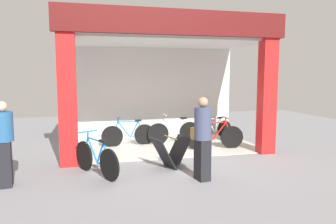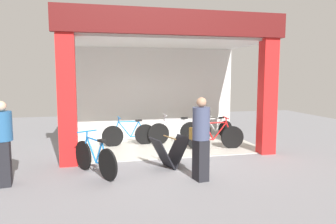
{
  "view_description": "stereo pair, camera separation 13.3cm",
  "coord_description": "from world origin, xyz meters",
  "px_view_note": "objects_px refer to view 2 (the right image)",
  "views": [
    {
      "loc": [
        -2.13,
        -7.84,
        2.18
      ],
      "look_at": [
        0.0,
        0.74,
        1.15
      ],
      "focal_mm": 33.95,
      "sensor_mm": 36.0,
      "label": 1
    },
    {
      "loc": [
        -2.0,
        -7.87,
        2.18
      ],
      "look_at": [
        0.0,
        0.74,
        1.15
      ],
      "focal_mm": 33.95,
      "sensor_mm": 36.0,
      "label": 2
    }
  ],
  "objects_px": {
    "bicycle_inside_3": "(215,129)",
    "bicycle_inside_1": "(175,132)",
    "bicycle_inside_0": "(129,134)",
    "sandwich_board_sign": "(170,152)",
    "bicycle_parked_0": "(95,158)",
    "pedestrian_0": "(3,142)",
    "pedestrian_1": "(201,137)",
    "bicycle_inside_2": "(215,137)"
  },
  "relations": [
    {
      "from": "bicycle_inside_2",
      "to": "sandwich_board_sign",
      "type": "distance_m",
      "value": 2.28
    },
    {
      "from": "bicycle_parked_0",
      "to": "pedestrian_1",
      "type": "bearing_deg",
      "value": -21.27
    },
    {
      "from": "pedestrian_0",
      "to": "pedestrian_1",
      "type": "bearing_deg",
      "value": -8.02
    },
    {
      "from": "bicycle_inside_3",
      "to": "bicycle_inside_2",
      "type": "bearing_deg",
      "value": -111.29
    },
    {
      "from": "bicycle_inside_2",
      "to": "pedestrian_0",
      "type": "xyz_separation_m",
      "value": [
        -5.19,
        -1.97,
        0.5
      ]
    },
    {
      "from": "sandwich_board_sign",
      "to": "pedestrian_1",
      "type": "bearing_deg",
      "value": -67.62
    },
    {
      "from": "pedestrian_0",
      "to": "pedestrian_1",
      "type": "distance_m",
      "value": 3.92
    },
    {
      "from": "bicycle_parked_0",
      "to": "pedestrian_0",
      "type": "distance_m",
      "value": 1.84
    },
    {
      "from": "sandwich_board_sign",
      "to": "bicycle_inside_1",
      "type": "bearing_deg",
      "value": 73.05
    },
    {
      "from": "bicycle_inside_3",
      "to": "bicycle_inside_1",
      "type": "bearing_deg",
      "value": -162.78
    },
    {
      "from": "pedestrian_1",
      "to": "bicycle_inside_1",
      "type": "bearing_deg",
      "value": 84.32
    },
    {
      "from": "bicycle_inside_2",
      "to": "bicycle_inside_3",
      "type": "height_order",
      "value": "bicycle_inside_2"
    },
    {
      "from": "bicycle_parked_0",
      "to": "pedestrian_0",
      "type": "height_order",
      "value": "pedestrian_0"
    },
    {
      "from": "bicycle_parked_0",
      "to": "pedestrian_1",
      "type": "relative_size",
      "value": 0.88
    },
    {
      "from": "bicycle_inside_1",
      "to": "bicycle_inside_2",
      "type": "distance_m",
      "value": 1.41
    },
    {
      "from": "bicycle_inside_3",
      "to": "pedestrian_0",
      "type": "distance_m",
      "value": 6.77
    },
    {
      "from": "bicycle_inside_3",
      "to": "sandwich_board_sign",
      "type": "height_order",
      "value": "bicycle_inside_3"
    },
    {
      "from": "pedestrian_1",
      "to": "bicycle_inside_3",
      "type": "bearing_deg",
      "value": 64.78
    },
    {
      "from": "bicycle_inside_1",
      "to": "pedestrian_1",
      "type": "bearing_deg",
      "value": -95.68
    },
    {
      "from": "bicycle_inside_0",
      "to": "sandwich_board_sign",
      "type": "height_order",
      "value": "bicycle_inside_0"
    },
    {
      "from": "bicycle_inside_0",
      "to": "pedestrian_1",
      "type": "height_order",
      "value": "pedestrian_1"
    },
    {
      "from": "bicycle_inside_1",
      "to": "sandwich_board_sign",
      "type": "bearing_deg",
      "value": -106.95
    },
    {
      "from": "bicycle_inside_2",
      "to": "pedestrian_1",
      "type": "bearing_deg",
      "value": -117.46
    },
    {
      "from": "bicycle_inside_0",
      "to": "bicycle_parked_0",
      "type": "xyz_separation_m",
      "value": [
        -1.04,
        -2.72,
        0.01
      ]
    },
    {
      "from": "bicycle_inside_3",
      "to": "sandwich_board_sign",
      "type": "distance_m",
      "value": 3.8
    },
    {
      "from": "bicycle_parked_0",
      "to": "sandwich_board_sign",
      "type": "xyz_separation_m",
      "value": [
        1.72,
        0.18,
        -0.01
      ]
    },
    {
      "from": "sandwich_board_sign",
      "to": "bicycle_inside_2",
      "type": "bearing_deg",
      "value": 40.98
    },
    {
      "from": "bicycle_inside_0",
      "to": "sandwich_board_sign",
      "type": "bearing_deg",
      "value": -75.0
    },
    {
      "from": "bicycle_parked_0",
      "to": "sandwich_board_sign",
      "type": "height_order",
      "value": "bicycle_parked_0"
    },
    {
      "from": "bicycle_inside_2",
      "to": "pedestrian_0",
      "type": "distance_m",
      "value": 5.57
    },
    {
      "from": "bicycle_inside_1",
      "to": "pedestrian_0",
      "type": "xyz_separation_m",
      "value": [
        -4.24,
        -3.0,
        0.5
      ]
    },
    {
      "from": "bicycle_inside_2",
      "to": "bicycle_parked_0",
      "type": "relative_size",
      "value": 1.14
    },
    {
      "from": "bicycle_parked_0",
      "to": "pedestrian_1",
      "type": "height_order",
      "value": "pedestrian_1"
    },
    {
      "from": "bicycle_inside_0",
      "to": "pedestrian_0",
      "type": "xyz_separation_m",
      "value": [
        -2.79,
        -3.0,
        0.51
      ]
    },
    {
      "from": "bicycle_inside_2",
      "to": "pedestrian_1",
      "type": "xyz_separation_m",
      "value": [
        -1.31,
        -2.51,
        0.52
      ]
    },
    {
      "from": "sandwich_board_sign",
      "to": "pedestrian_0",
      "type": "bearing_deg",
      "value": -172.29
    },
    {
      "from": "bicycle_inside_0",
      "to": "sandwich_board_sign",
      "type": "xyz_separation_m",
      "value": [
        0.68,
        -2.53,
        0.0
      ]
    },
    {
      "from": "bicycle_inside_2",
      "to": "bicycle_inside_3",
      "type": "xyz_separation_m",
      "value": [
        0.59,
        1.51,
        -0.05
      ]
    },
    {
      "from": "bicycle_inside_0",
      "to": "pedestrian_0",
      "type": "bearing_deg",
      "value": -132.86
    },
    {
      "from": "bicycle_parked_0",
      "to": "sandwich_board_sign",
      "type": "relative_size",
      "value": 1.6
    },
    {
      "from": "bicycle_parked_0",
      "to": "bicycle_inside_0",
      "type": "bearing_deg",
      "value": 69.03
    },
    {
      "from": "bicycle_inside_1",
      "to": "bicycle_inside_3",
      "type": "distance_m",
      "value": 1.62
    }
  ]
}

